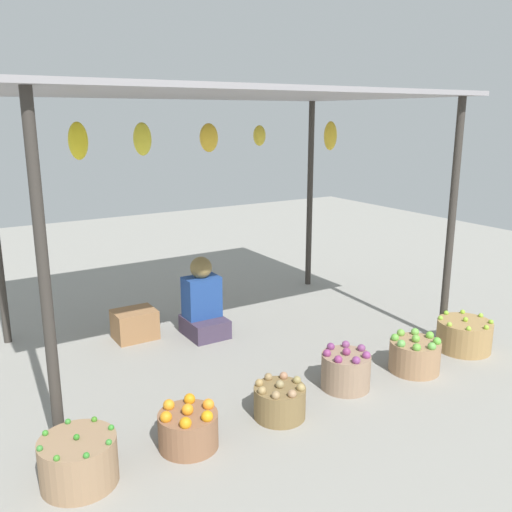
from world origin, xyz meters
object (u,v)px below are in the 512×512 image
object	(u,v)px
basket_potatoes	(280,401)
basket_limes	(464,335)
basket_green_chilies	(79,461)
wooden_crate_near_vendor	(135,324)
vendor_person	(203,305)
basket_oranges	(188,428)
basket_green_apples	(415,355)
basket_purple_onions	(346,370)

from	to	relation	value
basket_potatoes	basket_limes	bearing A→B (deg)	2.23
basket_green_chilies	basket_potatoes	distance (m)	1.41
wooden_crate_near_vendor	basket_green_chilies	bearing A→B (deg)	-118.29
vendor_person	basket_potatoes	xyz separation A→B (m)	(-0.23, -1.66, -0.18)
basket_oranges	basket_green_apples	world-z (taller)	basket_green_apples
basket_purple_onions	basket_green_apples	bearing A→B (deg)	-6.11
basket_potatoes	basket_green_apples	distance (m)	1.38
basket_oranges	basket_potatoes	size ratio (longest dim) A/B	1.05
vendor_person	basket_purple_onions	distance (m)	1.64
vendor_person	wooden_crate_near_vendor	bearing A→B (deg)	156.56
basket_oranges	wooden_crate_near_vendor	size ratio (longest dim) A/B	0.99
basket_green_chilies	basket_green_apples	xyz separation A→B (m)	(2.78, 0.01, -0.01)
vendor_person	basket_oranges	distance (m)	1.91
vendor_person	basket_green_apples	distance (m)	2.01
wooden_crate_near_vendor	basket_potatoes	bearing A→B (deg)	-78.95
basket_oranges	basket_green_chilies	bearing A→B (deg)	179.90
basket_oranges	basket_limes	bearing A→B (deg)	1.54
basket_oranges	wooden_crate_near_vendor	xyz separation A→B (m)	(0.33, 1.91, 0.01)
basket_green_chilies	basket_oranges	distance (m)	0.70
basket_oranges	basket_limes	size ratio (longest dim) A/B	0.80
wooden_crate_near_vendor	basket_green_apples	bearing A→B (deg)	-47.43
basket_potatoes	basket_purple_onions	size ratio (longest dim) A/B	0.96
basket_potatoes	vendor_person	bearing A→B (deg)	82.23
basket_green_apples	wooden_crate_near_vendor	world-z (taller)	basket_green_apples
basket_green_apples	vendor_person	bearing A→B (deg)	124.93
basket_limes	vendor_person	bearing A→B (deg)	139.72
basket_purple_onions	basket_limes	distance (m)	1.40
basket_limes	wooden_crate_near_vendor	distance (m)	3.07
basket_potatoes	basket_green_chilies	bearing A→B (deg)	179.70
basket_purple_onions	basket_limes	bearing A→B (deg)	-0.28
wooden_crate_near_vendor	basket_oranges	bearing A→B (deg)	-99.88
vendor_person	basket_green_chilies	world-z (taller)	vendor_person
basket_green_chilies	basket_limes	bearing A→B (deg)	1.21
wooden_crate_near_vendor	vendor_person	bearing A→B (deg)	-23.44
basket_oranges	basket_potatoes	distance (m)	0.71
vendor_person	basket_oranges	world-z (taller)	vendor_person
basket_purple_onions	basket_green_apples	size ratio (longest dim) A/B	0.92
vendor_person	wooden_crate_near_vendor	xyz separation A→B (m)	(-0.60, 0.26, -0.16)
basket_potatoes	basket_limes	xyz separation A→B (m)	(2.09, 0.08, 0.02)
basket_oranges	basket_potatoes	xyz separation A→B (m)	(0.71, -0.01, -0.01)
basket_green_apples	basket_oranges	bearing A→B (deg)	-179.77
basket_potatoes	wooden_crate_near_vendor	bearing A→B (deg)	101.05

